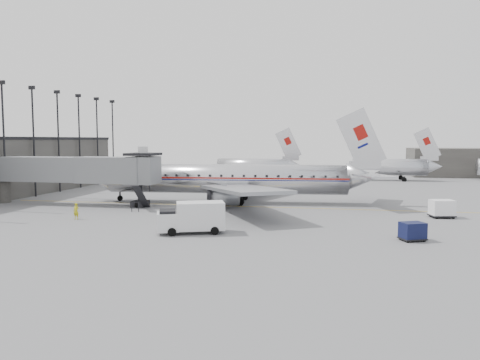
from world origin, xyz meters
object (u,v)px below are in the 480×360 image
(ramp_worker, at_px, (76,211))
(service_van, at_px, (192,217))
(baggage_cart_navy, at_px, (413,231))
(baggage_cart_white, at_px, (442,208))
(airliner, at_px, (232,179))

(ramp_worker, bearing_deg, service_van, -15.32)
(service_van, xyz_separation_m, baggage_cart_navy, (17.90, 0.43, -0.61))
(service_van, height_order, baggage_cart_white, service_van)
(airliner, xyz_separation_m, ramp_worker, (-12.75, -15.06, -2.16))
(airliner, bearing_deg, baggage_cart_navy, -50.33)
(baggage_cart_white, distance_m, ramp_worker, 36.89)
(baggage_cart_navy, height_order, baggage_cart_white, baggage_cart_white)
(baggage_cart_white, bearing_deg, ramp_worker, -179.30)
(airliner, relative_size, ramp_worker, 22.97)
(airliner, height_order, baggage_cart_navy, airliner)
(airliner, relative_size, baggage_cart_white, 14.33)
(airliner, height_order, ramp_worker, airliner)
(baggage_cart_white, height_order, ramp_worker, baggage_cart_white)
(airliner, relative_size, service_van, 6.22)
(airliner, xyz_separation_m, baggage_cart_white, (23.27, -7.06, -2.02))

